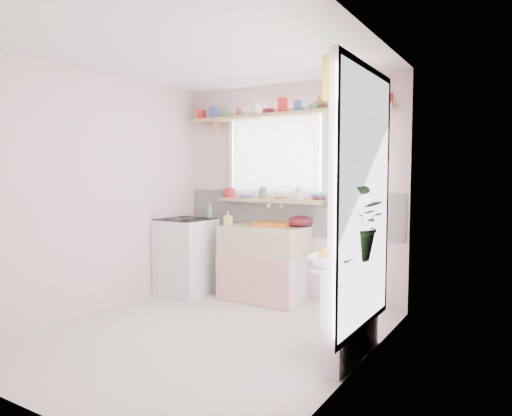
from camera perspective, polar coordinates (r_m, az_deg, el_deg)
The scene contains 19 objects.
room at distance 4.42m, azimuth 7.16°, elevation 3.29°, with size 3.20×3.20×3.20m.
sink_unit at distance 5.27m, azimuth 0.97°, elevation -6.83°, with size 0.95×0.65×1.11m.
cooker at distance 5.62m, azimuth -8.73°, elevation -5.91°, with size 0.58×0.58×0.93m.
radiator_ledge at distance 3.71m, azimuth 11.87°, elevation -12.13°, with size 0.22×0.95×0.78m.
windowsill at distance 5.35m, azimuth 2.00°, elevation 0.96°, with size 1.40×0.22×0.04m, color tan.
pine_shelf at distance 5.30m, azimuth 3.41°, elevation 11.54°, with size 2.52×0.24×0.04m, color tan.
shelf_crockery at distance 5.32m, azimuth 3.24°, elevation 12.33°, with size 2.47×0.11×0.12m.
sill_crockery at distance 5.37m, azimuth 1.54°, elevation 1.77°, with size 1.35×0.11×0.12m.
dish_tray at distance 5.27m, azimuth 2.18°, elevation -2.02°, with size 0.42×0.32×0.04m, color orange.
colander at distance 5.19m, azimuth 5.60°, elevation -1.66°, with size 0.28×0.28×0.12m, color #590F1C.
jade_plant at distance 3.58m, azimuth 12.53°, elevation -1.79°, with size 0.53×0.46×0.59m, color #396B2A.
fruit_bowl at distance 3.31m, azimuth 9.24°, elevation -6.64°, with size 0.32×0.32×0.08m, color silver.
herb_pot at distance 3.23m, azimuth 10.10°, elevation -5.66°, with size 0.12×0.08×0.22m, color #2E6126.
soap_bottle_sink at distance 5.26m, azimuth -3.51°, elevation -1.31°, with size 0.08×0.08×0.17m, color #E4DA65.
sill_cup at distance 5.46m, azimuth 1.18°, elevation 1.71°, with size 0.11×0.11×0.09m, color beige.
sill_bowl at distance 5.14m, azimuth 7.91°, elevation 1.36°, with size 0.19×0.19×0.06m, color #3859B7.
shelf_vase at distance 5.19m, azimuth 7.93°, elevation 12.81°, with size 0.15×0.15×0.16m, color #965B2E.
cooker_bottle at distance 5.54m, azimuth -5.91°, elevation -0.17°, with size 0.08×0.08×0.21m, color #468D4C.
fruit at distance 3.30m, azimuth 9.39°, elevation -5.58°, with size 0.20×0.14×0.10m.
Camera 1 is at (2.50, -3.16, 1.42)m, focal length 32.00 mm.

